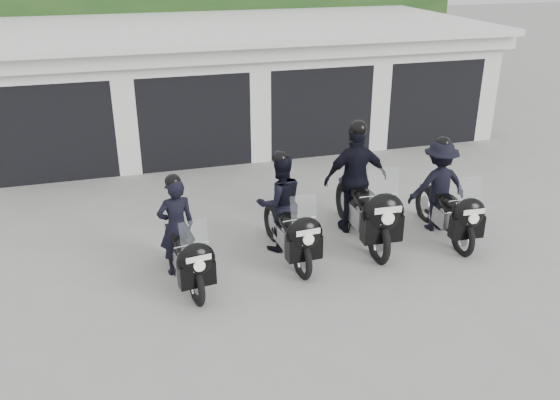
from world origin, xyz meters
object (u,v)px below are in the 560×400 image
object	(u,v)px
police_bike_a	(182,241)
police_bike_d	(442,193)
police_bike_c	(360,188)
police_bike_b	(284,211)

from	to	relation	value
police_bike_a	police_bike_d	xyz separation A→B (m)	(4.74, 0.38, 0.09)
police_bike_a	police_bike_d	bearing A→B (deg)	-3.53
police_bike_c	police_bike_a	bearing A→B (deg)	-165.18
police_bike_b	police_bike_d	bearing A→B (deg)	-4.66
police_bike_c	police_bike_d	bearing A→B (deg)	-9.83
police_bike_b	police_bike_d	world-z (taller)	same
police_bike_c	police_bike_b	bearing A→B (deg)	-166.61
police_bike_a	police_bike_b	distance (m)	1.82
police_bike_c	police_bike_d	size ratio (longest dim) A/B	1.18
police_bike_a	police_bike_c	world-z (taller)	police_bike_c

